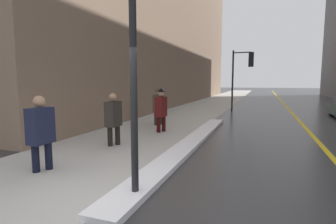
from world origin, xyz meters
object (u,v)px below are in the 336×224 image
(pedestrian_in_glasses, at_px, (41,130))
(traffic_light_near, at_px, (244,67))
(pedestrian_with_shoulder_bag, at_px, (161,108))
(lamp_post, at_px, (133,14))
(pedestrian_in_fedora, at_px, (158,104))
(pedestrian_nearside, at_px, (113,117))

(pedestrian_in_glasses, bearing_deg, traffic_light_near, 166.31)
(pedestrian_in_glasses, xyz_separation_m, pedestrian_with_shoulder_bag, (0.82, 5.03, 0.01))
(traffic_light_near, bearing_deg, lamp_post, -90.52)
(lamp_post, relative_size, pedestrian_in_fedora, 2.97)
(lamp_post, xyz_separation_m, pedestrian_nearside, (-2.26, 3.00, -2.12))
(traffic_light_near, relative_size, pedestrian_nearside, 2.43)
(pedestrian_nearside, relative_size, pedestrian_with_shoulder_bag, 0.94)
(lamp_post, relative_size, pedestrian_nearside, 3.14)
(lamp_post, height_order, traffic_light_near, lamp_post)
(traffic_light_near, xyz_separation_m, pedestrian_in_glasses, (-3.28, -13.06, -1.91))
(pedestrian_in_glasses, xyz_separation_m, pedestrian_nearside, (0.25, 2.52, -0.03))
(pedestrian_nearside, xyz_separation_m, pedestrian_with_shoulder_bag, (0.57, 2.50, 0.04))
(pedestrian_nearside, bearing_deg, pedestrian_in_fedora, -177.18)
(pedestrian_in_fedora, bearing_deg, pedestrian_in_glasses, -0.32)
(lamp_post, bearing_deg, pedestrian_in_glasses, 169.13)
(pedestrian_with_shoulder_bag, bearing_deg, pedestrian_in_fedora, -153.30)
(lamp_post, height_order, pedestrian_nearside, lamp_post)
(lamp_post, relative_size, pedestrian_with_shoulder_bag, 2.96)
(pedestrian_with_shoulder_bag, xyz_separation_m, pedestrian_in_fedora, (-0.74, 1.50, -0.00))
(pedestrian_nearside, relative_size, pedestrian_in_fedora, 0.95)
(traffic_light_near, relative_size, pedestrian_with_shoulder_bag, 2.28)
(pedestrian_nearside, bearing_deg, pedestrian_with_shoulder_bag, 167.55)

